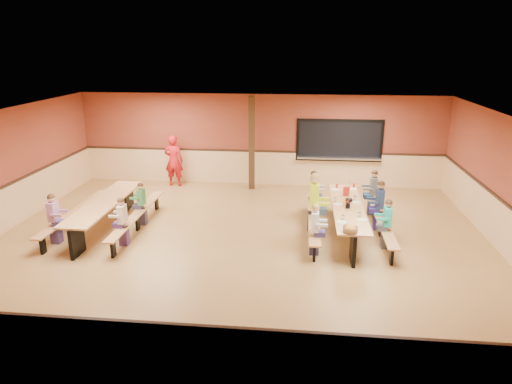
# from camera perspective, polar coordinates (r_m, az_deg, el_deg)

# --- Properties ---
(ground) EXTENTS (12.00, 12.00, 0.00)m
(ground) POSITION_cam_1_polar(r_m,az_deg,el_deg) (10.89, -2.11, -6.54)
(ground) COLOR olive
(ground) RESTS_ON ground
(room_envelope) EXTENTS (12.04, 10.04, 3.02)m
(room_envelope) POSITION_cam_1_polar(r_m,az_deg,el_deg) (10.62, -2.16, -3.15)
(room_envelope) COLOR brown
(room_envelope) RESTS_ON ground
(kitchen_pass_through) EXTENTS (2.78, 0.28, 1.38)m
(kitchen_pass_through) POSITION_cam_1_polar(r_m,az_deg,el_deg) (15.12, 10.36, 6.13)
(kitchen_pass_through) COLOR black
(kitchen_pass_through) RESTS_ON ground
(structural_post) EXTENTS (0.18, 0.18, 3.00)m
(structural_post) POSITION_cam_1_polar(r_m,az_deg,el_deg) (14.61, -0.55, 6.06)
(structural_post) COLOR #332111
(structural_post) RESTS_ON ground
(cafeteria_table_main) EXTENTS (1.91, 3.70, 0.74)m
(cafeteria_table_main) POSITION_cam_1_polar(r_m,az_deg,el_deg) (11.47, 11.36, -2.76)
(cafeteria_table_main) COLOR #BD824B
(cafeteria_table_main) RESTS_ON ground
(cafeteria_table_second) EXTENTS (1.91, 3.70, 0.74)m
(cafeteria_table_second) POSITION_cam_1_polar(r_m,az_deg,el_deg) (12.20, -18.34, -2.08)
(cafeteria_table_second) COLOR #BD824B
(cafeteria_table_second) RESTS_ON ground
(seated_child_white_left) EXTENTS (0.35, 0.29, 1.18)m
(seated_child_white_left) POSITION_cam_1_polar(r_m,az_deg,el_deg) (10.26, 7.35, -4.69)
(seated_child_white_left) COLOR silver
(seated_child_white_left) RESTS_ON ground
(seated_adult_yellow) EXTENTS (0.49, 0.40, 1.46)m
(seated_adult_yellow) POSITION_cam_1_polar(r_m,az_deg,el_deg) (11.56, 7.25, -1.29)
(seated_adult_yellow) COLOR #C3E21E
(seated_adult_yellow) RESTS_ON ground
(seated_child_grey_left) EXTENTS (0.38, 0.31, 1.23)m
(seated_child_grey_left) POSITION_cam_1_polar(r_m,az_deg,el_deg) (12.66, 7.15, -0.12)
(seated_child_grey_left) COLOR #B4B4B4
(seated_child_grey_left) RESTS_ON ground
(seated_child_teal_right) EXTENTS (0.35, 0.29, 1.17)m
(seated_child_teal_right) POSITION_cam_1_polar(r_m,az_deg,el_deg) (10.90, 16.02, -3.92)
(seated_child_teal_right) COLOR teal
(seated_child_teal_right) RESTS_ON ground
(seated_child_navy_right) EXTENTS (0.40, 0.32, 1.26)m
(seated_child_navy_right) POSITION_cam_1_polar(r_m,az_deg,el_deg) (11.95, 15.15, -1.65)
(seated_child_navy_right) COLOR #1F2C4D
(seated_child_navy_right) RESTS_ON ground
(seated_child_char_right) EXTENTS (0.38, 0.31, 1.24)m
(seated_child_char_right) POSITION_cam_1_polar(r_m,az_deg,el_deg) (13.00, 14.43, -0.05)
(seated_child_char_right) COLOR #545A5F
(seated_child_char_right) RESTS_ON ground
(seated_child_purple_sec) EXTENTS (0.37, 0.30, 1.20)m
(seated_child_purple_sec) POSITION_cam_1_polar(r_m,az_deg,el_deg) (11.75, -23.92, -3.11)
(seated_child_purple_sec) COLOR #9E658D
(seated_child_purple_sec) RESTS_ON ground
(seated_child_green_sec) EXTENTS (0.33, 0.27, 1.12)m
(seated_child_green_sec) POSITION_cam_1_polar(r_m,az_deg,el_deg) (12.22, -14.09, -1.47)
(seated_child_green_sec) COLOR #367941
(seated_child_green_sec) RESTS_ON ground
(seated_child_tan_sec) EXTENTS (0.34, 0.28, 1.15)m
(seated_child_tan_sec) POSITION_cam_1_polar(r_m,az_deg,el_deg) (11.09, -16.31, -3.61)
(seated_child_tan_sec) COLOR beige
(seated_child_tan_sec) RESTS_ON ground
(standing_woman) EXTENTS (0.65, 0.44, 1.71)m
(standing_woman) POSITION_cam_1_polar(r_m,az_deg,el_deg) (15.33, -10.23, 3.88)
(standing_woman) COLOR red
(standing_woman) RESTS_ON ground
(punch_pitcher) EXTENTS (0.16, 0.16, 0.22)m
(punch_pitcher) POSITION_cam_1_polar(r_m,az_deg,el_deg) (12.18, 11.18, 0.11)
(punch_pitcher) COLOR red
(punch_pitcher) RESTS_ON cafeteria_table_main
(chip_bowl) EXTENTS (0.32, 0.32, 0.15)m
(chip_bowl) POSITION_cam_1_polar(r_m,az_deg,el_deg) (9.83, 11.72, -4.55)
(chip_bowl) COLOR orange
(chip_bowl) RESTS_ON cafeteria_table_main
(napkin_dispenser) EXTENTS (0.10, 0.14, 0.13)m
(napkin_dispenser) POSITION_cam_1_polar(r_m,az_deg,el_deg) (11.26, 11.40, -1.63)
(napkin_dispenser) COLOR black
(napkin_dispenser) RESTS_ON cafeteria_table_main
(condiment_mustard) EXTENTS (0.06, 0.06, 0.17)m
(condiment_mustard) POSITION_cam_1_polar(r_m,az_deg,el_deg) (11.43, 10.91, -1.20)
(condiment_mustard) COLOR yellow
(condiment_mustard) RESTS_ON cafeteria_table_main
(condiment_ketchup) EXTENTS (0.06, 0.06, 0.17)m
(condiment_ketchup) POSITION_cam_1_polar(r_m,az_deg,el_deg) (11.27, 11.37, -1.51)
(condiment_ketchup) COLOR #B2140F
(condiment_ketchup) RESTS_ON cafeteria_table_main
(table_paddle) EXTENTS (0.16, 0.16, 0.56)m
(table_paddle) POSITION_cam_1_polar(r_m,az_deg,el_deg) (11.72, 11.58, -0.50)
(table_paddle) COLOR black
(table_paddle) RESTS_ON cafeteria_table_main
(place_settings) EXTENTS (0.65, 3.30, 0.11)m
(place_settings) POSITION_cam_1_polar(r_m,az_deg,el_deg) (11.38, 11.44, -1.49)
(place_settings) COLOR beige
(place_settings) RESTS_ON cafeteria_table_main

